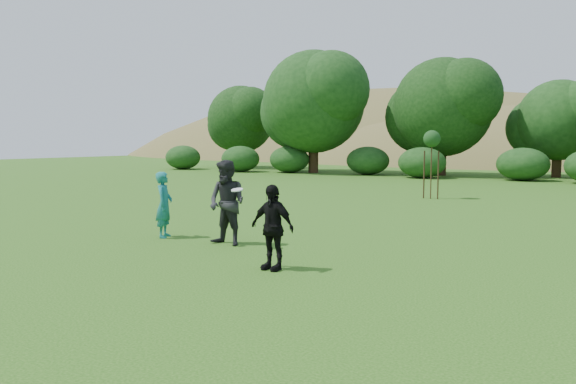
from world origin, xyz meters
name	(u,v)px	position (x,y,z in m)	size (l,w,h in m)	color
ground	(214,253)	(0.00, 0.00, 0.00)	(120.00, 120.00, 0.00)	#19470C
player_teal	(164,205)	(-2.34, 0.87, 0.83)	(0.61, 0.40, 1.66)	#197070
player_grey	(227,203)	(-0.35, 0.90, 1.00)	(0.97, 0.76, 1.99)	#242427
player_black	(272,227)	(1.93, -0.60, 0.81)	(0.95, 0.40, 1.63)	black
frisbee	(237,190)	(0.11, 0.69, 1.34)	(0.27, 0.27, 0.08)	white
sapling	(432,141)	(0.34, 13.59, 2.42)	(0.70, 0.70, 2.85)	#3E2B18
hillside	(560,254)	(-0.56, 68.45, -11.97)	(150.00, 72.00, 52.00)	olive
tree_row	(559,100)	(3.23, 28.68, 4.87)	(53.92, 10.38, 9.62)	#3A2616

